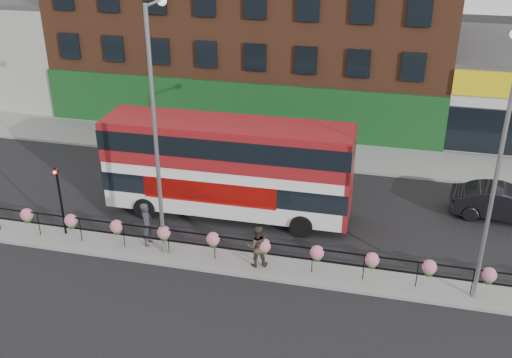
% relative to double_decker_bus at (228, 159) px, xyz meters
% --- Properties ---
extents(ground, '(120.00, 120.00, 0.00)m').
position_rel_double_decker_bus_xyz_m(ground, '(1.56, -4.06, -2.81)').
color(ground, black).
rests_on(ground, ground).
extents(north_pavement, '(60.00, 4.00, 0.15)m').
position_rel_double_decker_bus_xyz_m(north_pavement, '(1.56, 7.94, -2.73)').
color(north_pavement, gray).
rests_on(north_pavement, ground).
extents(median, '(60.00, 1.60, 0.15)m').
position_rel_double_decker_bus_xyz_m(median, '(1.56, -4.06, -2.73)').
color(median, gray).
rests_on(median, ground).
extents(brick_building, '(25.00, 12.21, 10.30)m').
position_rel_double_decker_bus_xyz_m(brick_building, '(-2.44, 15.89, 2.32)').
color(brick_building, brown).
rests_on(brick_building, ground).
extents(median_railing, '(30.04, 0.56, 1.23)m').
position_rel_double_decker_bus_xyz_m(median_railing, '(1.56, -4.06, -1.76)').
color(median_railing, black).
rests_on(median_railing, median).
extents(double_decker_bus, '(11.34, 2.97, 4.57)m').
position_rel_double_decker_bus_xyz_m(double_decker_bus, '(0.00, 0.00, 0.00)').
color(double_decker_bus, white).
rests_on(double_decker_bus, ground).
extents(car, '(2.17, 4.89, 1.55)m').
position_rel_double_decker_bus_xyz_m(car, '(12.43, 2.62, -2.03)').
color(car, black).
rests_on(car, ground).
extents(pedestrian_a, '(0.82, 0.63, 1.94)m').
position_rel_double_decker_bus_xyz_m(pedestrian_a, '(-2.55, -3.62, -1.69)').
color(pedestrian_a, '#2E2E39').
rests_on(pedestrian_a, median).
extents(pedestrian_b, '(1.25, 1.16, 1.78)m').
position_rel_double_decker_bus_xyz_m(pedestrian_b, '(2.34, -4.08, -1.77)').
color(pedestrian_b, '#413528').
rests_on(pedestrian_b, median).
extents(lamp_column_west, '(0.36, 1.78, 10.15)m').
position_rel_double_decker_bus_xyz_m(lamp_column_west, '(-1.65, -3.81, 3.35)').
color(lamp_column_west, gray).
rests_on(lamp_column_west, median).
extents(lamp_column_east, '(0.34, 1.68, 9.59)m').
position_rel_double_decker_bus_xyz_m(lamp_column_east, '(10.65, -3.97, 3.02)').
color(lamp_column_east, gray).
rests_on(lamp_column_east, median).
extents(traffic_light_median, '(0.15, 0.28, 3.65)m').
position_rel_double_decker_bus_xyz_m(traffic_light_median, '(-6.44, -3.67, -0.34)').
color(traffic_light_median, black).
rests_on(traffic_light_median, median).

